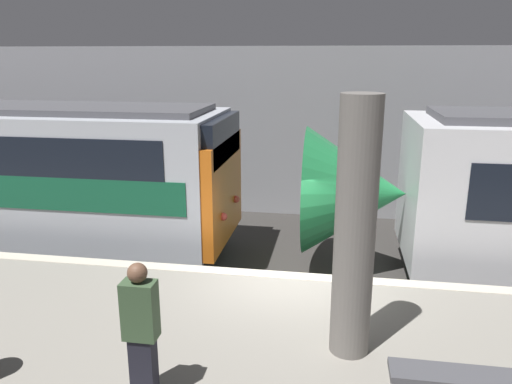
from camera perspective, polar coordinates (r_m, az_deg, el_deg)
name	(u,v)px	position (r m, az deg, el deg)	size (l,w,h in m)	color
ground_plane	(291,322)	(9.78, 4.01, -14.63)	(120.00, 120.00, 0.00)	#33302D
platform	(275,379)	(7.46, 2.18, -20.54)	(40.00, 4.89, 1.04)	gray
station_rear_barrier	(314,134)	(15.35, 6.59, 6.63)	(50.00, 0.15, 5.14)	#939399
support_pillar_near	(355,230)	(6.47, 11.25, -4.32)	(0.53, 0.53, 3.43)	slate
person_waiting	(141,329)	(5.95, -12.99, -15.00)	(0.38, 0.24, 1.69)	black
platform_bench	(458,382)	(6.38, 22.04, -19.48)	(1.50, 0.40, 0.45)	#4C4C51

